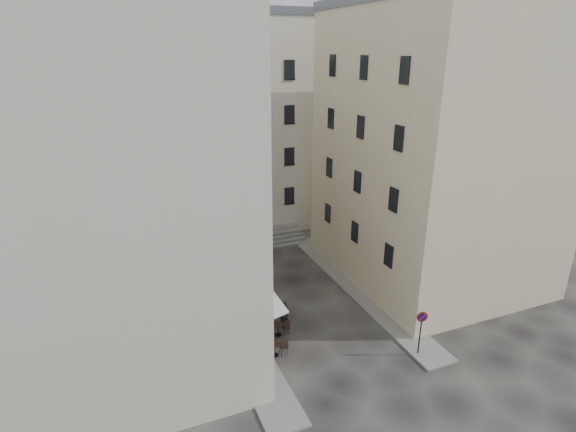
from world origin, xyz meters
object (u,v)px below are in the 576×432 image
bistro_table_a (274,348)px  bistro_table_b (278,328)px  no_parking_sign (421,325)px  pedestrian (284,313)px

bistro_table_a → bistro_table_b: 1.85m
no_parking_sign → bistro_table_a: no_parking_sign is taller
no_parking_sign → bistro_table_a: (-7.21, 2.85, -1.41)m
bistro_table_b → pedestrian: (0.70, 0.78, 0.35)m
no_parking_sign → pedestrian: bearing=153.2°
no_parking_sign → pedestrian: size_ratio=1.62×
pedestrian → bistro_table_b: bearing=33.7°
bistro_table_b → pedestrian: bearing=48.1°
bistro_table_b → pedestrian: size_ratio=0.81×
pedestrian → no_parking_sign: bearing=122.6°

